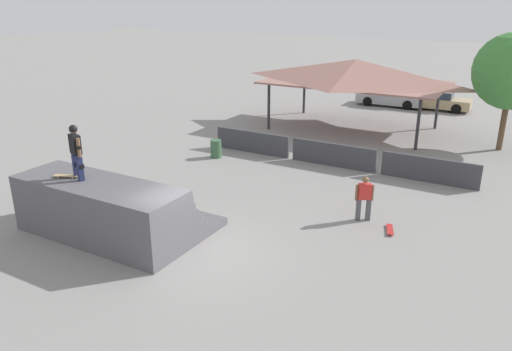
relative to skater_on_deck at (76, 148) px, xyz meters
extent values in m
plane|color=gray|center=(3.84, 0.65, -2.86)|extent=(160.00, 160.00, 0.00)
cube|color=#565459|center=(0.75, 0.94, -2.74)|extent=(5.82, 3.78, 0.23)
cube|color=#565459|center=(0.75, 0.49, -2.51)|extent=(5.82, 2.87, 0.23)
cube|color=#565459|center=(0.75, 0.32, -2.28)|extent=(5.82, 2.54, 0.23)
cube|color=#565459|center=(0.75, 0.21, -2.05)|extent=(5.82, 2.32, 0.23)
cube|color=#565459|center=(0.75, 0.13, -1.81)|extent=(5.82, 2.16, 0.23)
cube|color=#565459|center=(0.75, 0.08, -1.58)|extent=(5.82, 2.05, 0.23)
cube|color=#565459|center=(0.75, 0.04, -1.35)|extent=(5.82, 1.97, 0.23)
cube|color=#565459|center=(0.75, 0.02, -1.12)|extent=(5.82, 1.93, 0.23)
cylinder|color=silver|center=(0.75, 0.97, -1.04)|extent=(5.70, 0.07, 0.07)
cube|color=#1E2347|center=(0.17, -0.07, -0.58)|extent=(0.20, 0.20, 0.84)
cube|color=black|center=(0.18, -0.04, -0.53)|extent=(0.23, 0.20, 0.12)
cube|color=#1E2347|center=(-0.17, 0.06, -0.58)|extent=(0.20, 0.20, 0.84)
cube|color=black|center=(-0.16, 0.09, -0.53)|extent=(0.23, 0.20, 0.12)
cube|color=black|center=(0.00, 0.00, 0.13)|extent=(0.51, 0.37, 0.59)
cylinder|color=brown|center=(0.26, -0.10, 0.09)|extent=(0.14, 0.14, 0.59)
cylinder|color=black|center=(0.26, -0.10, 0.10)|extent=(0.22, 0.22, 0.09)
cylinder|color=brown|center=(-0.26, 0.10, 0.09)|extent=(0.14, 0.14, 0.59)
cylinder|color=black|center=(-0.26, 0.10, 0.10)|extent=(0.22, 0.22, 0.09)
sphere|color=brown|center=(0.00, 0.00, 0.58)|extent=(0.23, 0.23, 0.23)
sphere|color=black|center=(0.00, 0.00, 0.61)|extent=(0.26, 0.26, 0.26)
cylinder|color=silver|center=(-0.27, 0.05, -0.97)|extent=(0.06, 0.05, 0.05)
cylinder|color=silver|center=(-0.21, -0.08, -0.97)|extent=(0.06, 0.05, 0.05)
cylinder|color=silver|center=(-0.72, -0.14, -0.97)|extent=(0.06, 0.05, 0.05)
cylinder|color=silver|center=(-0.66, -0.27, -0.97)|extent=(0.06, 0.05, 0.05)
cube|color=tan|center=(-0.47, -0.11, -0.94)|extent=(0.81, 0.50, 0.02)
cube|color=tan|center=(-0.13, 0.03, -0.92)|extent=(0.17, 0.22, 0.02)
cube|color=#4C4C51|center=(7.38, 5.30, -2.47)|extent=(0.20, 0.20, 0.78)
cube|color=#4C4C51|center=(7.68, 5.47, -2.47)|extent=(0.20, 0.20, 0.78)
cube|color=red|center=(7.53, 5.38, -1.80)|extent=(0.47, 0.39, 0.55)
cylinder|color=brown|center=(7.30, 5.25, -1.85)|extent=(0.14, 0.14, 0.55)
cylinder|color=brown|center=(7.76, 5.51, -1.85)|extent=(0.14, 0.14, 0.55)
sphere|color=brown|center=(7.53, 5.38, -1.39)|extent=(0.21, 0.21, 0.21)
cylinder|color=silver|center=(8.73, 4.78, -2.83)|extent=(0.04, 0.06, 0.05)
cylinder|color=silver|center=(8.59, 4.74, -2.83)|extent=(0.04, 0.06, 0.05)
cylinder|color=silver|center=(8.56, 5.27, -2.83)|extent=(0.04, 0.06, 0.05)
cylinder|color=silver|center=(8.43, 5.23, -2.83)|extent=(0.04, 0.06, 0.05)
cube|color=#B22323|center=(8.58, 5.00, -2.80)|extent=(0.46, 0.86, 0.02)
cube|color=#B22323|center=(8.70, 4.64, -2.78)|extent=(0.22, 0.16, 0.02)
cube|color=#3D3D42|center=(0.29, 10.31, -2.34)|extent=(3.96, 0.12, 1.05)
cube|color=#3D3D42|center=(4.50, 10.31, -2.34)|extent=(3.96, 0.12, 1.05)
cube|color=#3D3D42|center=(8.71, 10.31, -2.34)|extent=(3.96, 0.12, 1.05)
cylinder|color=#2D2D33|center=(-1.18, 14.74, -1.55)|extent=(0.16, 0.16, 2.61)
cylinder|color=#2D2D33|center=(7.17, 14.74, -1.55)|extent=(0.16, 0.16, 2.61)
cylinder|color=#2D2D33|center=(-1.18, 19.61, -1.55)|extent=(0.16, 0.16, 2.61)
cylinder|color=#2D2D33|center=(7.17, 19.61, -1.55)|extent=(0.16, 0.16, 2.61)
cube|color=#9E6B60|center=(3.00, 17.18, -0.20)|extent=(9.82, 5.73, 0.10)
pyramid|color=#9E6B60|center=(3.00, 17.18, 0.47)|extent=(9.62, 5.61, 1.24)
cylinder|color=brown|center=(10.81, 16.81, -1.57)|extent=(0.28, 0.28, 2.58)
sphere|color=#3D7F38|center=(10.81, 16.81, 1.03)|extent=(3.64, 3.64, 3.64)
cylinder|color=#385B3D|center=(-0.81, 8.78, -2.44)|extent=(0.52, 0.52, 0.85)
cube|color=#A8AAAF|center=(3.14, 24.65, -2.38)|extent=(4.53, 1.89, 0.62)
cube|color=#283342|center=(3.03, 24.65, -1.84)|extent=(2.12, 1.54, 0.46)
cube|color=#A8AAAF|center=(3.03, 24.65, -1.61)|extent=(2.02, 1.50, 0.04)
cylinder|color=black|center=(4.49, 25.50, -2.54)|extent=(0.65, 0.22, 0.64)
cylinder|color=black|center=(4.53, 23.89, -2.54)|extent=(0.65, 0.22, 0.64)
cylinder|color=black|center=(1.75, 25.42, -2.54)|extent=(0.65, 0.22, 0.64)
cylinder|color=black|center=(1.80, 23.81, -2.54)|extent=(0.65, 0.22, 0.64)
cube|color=tan|center=(6.32, 24.99, -2.38)|extent=(4.12, 1.76, 0.62)
cube|color=#283342|center=(6.22, 24.99, -1.84)|extent=(1.92, 1.44, 0.46)
cube|color=tan|center=(6.22, 24.99, -1.61)|extent=(1.84, 1.40, 0.04)
cylinder|color=black|center=(7.55, 25.77, -2.54)|extent=(0.65, 0.22, 0.64)
cylinder|color=black|center=(7.59, 24.27, -2.54)|extent=(0.65, 0.22, 0.64)
cylinder|color=black|center=(5.06, 25.71, -2.54)|extent=(0.65, 0.22, 0.64)
cylinder|color=black|center=(5.10, 24.21, -2.54)|extent=(0.65, 0.22, 0.64)
camera|label=1|loc=(12.06, -10.00, 4.42)|focal=35.00mm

